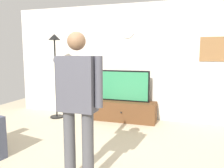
{
  "coord_description": "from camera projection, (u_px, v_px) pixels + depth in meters",
  "views": [
    {
      "loc": [
        1.09,
        -2.39,
        1.57
      ],
      "look_at": [
        -0.07,
        1.2,
        1.05
      ],
      "focal_mm": 36.62,
      "sensor_mm": 36.0,
      "label": 1
    }
  ],
  "objects": [
    {
      "name": "person_standing_nearer_lamp",
      "position": [
        78.0,
        99.0,
        2.67
      ],
      "size": [
        0.62,
        0.78,
        1.8
      ],
      "color": "#4C4C51",
      "rests_on": "ground_plane"
    },
    {
      "name": "back_wall",
      "position": [
        138.0,
        62.0,
        5.4
      ],
      "size": [
        6.4,
        0.1,
        2.7
      ],
      "primitive_type": "cube",
      "color": "silver",
      "rests_on": "ground_plane"
    },
    {
      "name": "tv_stand",
      "position": [
        124.0,
        111.0,
        5.29
      ],
      "size": [
        1.48,
        0.48,
        0.46
      ],
      "color": "brown",
      "rests_on": "ground_plane"
    },
    {
      "name": "wall_clock",
      "position": [
        128.0,
        31.0,
        5.32
      ],
      "size": [
        0.32,
        0.03,
        0.32
      ],
      "primitive_type": "cylinder",
      "rotation": [
        1.57,
        0.0,
        0.0
      ],
      "color": "white"
    },
    {
      "name": "floor_lamp",
      "position": [
        55.0,
        59.0,
        5.4
      ],
      "size": [
        0.32,
        0.32,
        2.0
      ],
      "color": "black",
      "rests_on": "ground_plane"
    },
    {
      "name": "framed_picture",
      "position": [
        215.0,
        49.0,
        4.8
      ],
      "size": [
        0.62,
        0.04,
        0.51
      ],
      "primitive_type": "cube",
      "color": "olive"
    },
    {
      "name": "television",
      "position": [
        125.0,
        86.0,
        5.26
      ],
      "size": [
        1.15,
        0.07,
        0.71
      ],
      "color": "black",
      "rests_on": "tv_stand"
    }
  ]
}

